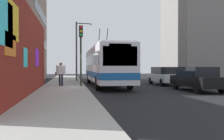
{
  "coord_description": "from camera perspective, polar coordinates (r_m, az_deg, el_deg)",
  "views": [
    {
      "loc": [
        -17.61,
        1.19,
        1.57
      ],
      "look_at": [
        2.33,
        -2.24,
        1.33
      ],
      "focal_mm": 39.78,
      "sensor_mm": 36.0,
      "label": 1
    }
  ],
  "objects": [
    {
      "name": "building_far_right",
      "position": [
        37.23,
        20.14,
        11.63
      ],
      "size": [
        8.73,
        8.98,
        17.34
      ],
      "color": "gray",
      "rests_on": "ground_plane"
    },
    {
      "name": "parked_car_white",
      "position": [
        22.15,
        11.95,
        -1.24
      ],
      "size": [
        4.3,
        1.75,
        1.58
      ],
      "color": "white",
      "rests_on": "ground_plane"
    },
    {
      "name": "city_bus",
      "position": [
        20.68,
        -1.45,
        1.28
      ],
      "size": [
        12.0,
        2.52,
        4.99
      ],
      "color": "silver",
      "rests_on": "ground_plane"
    },
    {
      "name": "ground_plane",
      "position": [
        17.72,
        -5.89,
        -4.4
      ],
      "size": [
        80.0,
        80.0,
        0.0
      ],
      "primitive_type": "plane",
      "color": "black"
    },
    {
      "name": "pedestrian_midblock",
      "position": [
        19.24,
        -11.7,
        -0.43
      ],
      "size": [
        0.24,
        0.78,
        1.77
      ],
      "color": "#1E1E2D",
      "rests_on": "sidewalk_slab"
    },
    {
      "name": "parked_car_black",
      "position": [
        17.09,
        18.9,
        -1.82
      ],
      "size": [
        4.58,
        1.81,
        1.58
      ],
      "color": "black",
      "rests_on": "ground_plane"
    },
    {
      "name": "sidewalk_slab",
      "position": [
        17.68,
        -11.08,
        -4.18
      ],
      "size": [
        48.0,
        3.2,
        0.15
      ],
      "primitive_type": "cube",
      "color": "#9E9B93",
      "rests_on": "ground_plane"
    },
    {
      "name": "graffiti_wall",
      "position": [
        13.85,
        -18.75,
        3.86
      ],
      "size": [
        14.14,
        0.32,
        4.69
      ],
      "color": "maroon",
      "rests_on": "ground_plane"
    },
    {
      "name": "traffic_light",
      "position": [
        18.65,
        -7.18,
        5.59
      ],
      "size": [
        0.49,
        0.28,
        4.51
      ],
      "color": "#2D382D",
      "rests_on": "sidewalk_slab"
    },
    {
      "name": "street_lamp",
      "position": [
        26.54,
        -7.73,
        5.33
      ],
      "size": [
        0.44,
        1.74,
        6.19
      ],
      "color": "#4C4C51",
      "rests_on": "sidewalk_slab"
    }
  ]
}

